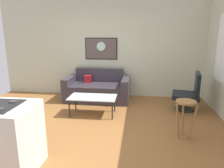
{
  "coord_description": "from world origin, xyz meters",
  "views": [
    {
      "loc": [
        0.78,
        -3.53,
        1.79
      ],
      "look_at": [
        0.23,
        0.9,
        0.7
      ],
      "focal_mm": 33.53,
      "sensor_mm": 36.0,
      "label": 1
    }
  ],
  "objects_px": {
    "armchair": "(190,93)",
    "bar_stool": "(185,109)",
    "wall_painting": "(101,49)",
    "coffee_table": "(93,98)",
    "couch": "(98,89)"
  },
  "relations": [
    {
      "from": "couch",
      "to": "coffee_table",
      "type": "distance_m",
      "value": 1.09
    },
    {
      "from": "armchair",
      "to": "bar_stool",
      "type": "bearing_deg",
      "value": -105.71
    },
    {
      "from": "coffee_table",
      "to": "armchair",
      "type": "height_order",
      "value": "armchair"
    },
    {
      "from": "coffee_table",
      "to": "bar_stool",
      "type": "distance_m",
      "value": 2.01
    },
    {
      "from": "couch",
      "to": "bar_stool",
      "type": "distance_m",
      "value": 2.74
    },
    {
      "from": "bar_stool",
      "to": "wall_painting",
      "type": "relative_size",
      "value": 0.74
    },
    {
      "from": "couch",
      "to": "wall_painting",
      "type": "xyz_separation_m",
      "value": [
        0.03,
        0.48,
        1.07
      ]
    },
    {
      "from": "couch",
      "to": "armchair",
      "type": "relative_size",
      "value": 1.89
    },
    {
      "from": "couch",
      "to": "armchair",
      "type": "distance_m",
      "value": 2.37
    },
    {
      "from": "bar_stool",
      "to": "wall_painting",
      "type": "bearing_deg",
      "value": 127.61
    },
    {
      "from": "armchair",
      "to": "couch",
      "type": "bearing_deg",
      "value": 166.41
    },
    {
      "from": "coffee_table",
      "to": "armchair",
      "type": "relative_size",
      "value": 1.14
    },
    {
      "from": "coffee_table",
      "to": "wall_painting",
      "type": "xyz_separation_m",
      "value": [
        -0.07,
        1.56,
        0.98
      ]
    },
    {
      "from": "armchair",
      "to": "wall_painting",
      "type": "height_order",
      "value": "wall_painting"
    },
    {
      "from": "coffee_table",
      "to": "wall_painting",
      "type": "height_order",
      "value": "wall_painting"
    }
  ]
}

